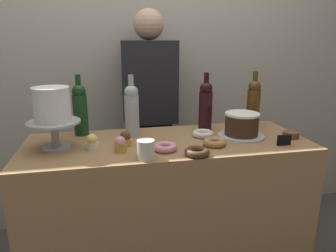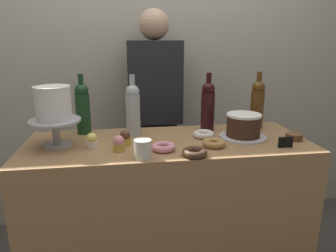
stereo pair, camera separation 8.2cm
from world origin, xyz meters
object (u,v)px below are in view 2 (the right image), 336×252
cake_stand_pedestal (56,128)px  cupcake_lemon (92,141)px  cupcake_chocolate (125,138)px  barista_figure (155,123)px  wine_bottle_clear (133,109)px  donut_chocolate (195,152)px  cookie_stack (294,137)px  white_layer_cake (53,103)px  wine_bottle_dark_red (208,105)px  cupcake_strawberry (119,144)px  coffee_cup_ceramic (143,149)px  donut_maple (214,143)px  price_sign_chalkboard (286,142)px  wine_bottle_amber (257,103)px  chocolate_round_cake (243,125)px  wine_bottle_green (83,108)px  donut_sugar (204,134)px  donut_pink (164,147)px

cake_stand_pedestal → cupcake_lemon: 0.18m
cupcake_chocolate → barista_figure: bearing=71.8°
wine_bottle_clear → donut_chocolate: 0.45m
cupcake_chocolate → cookie_stack: cupcake_chocolate is taller
cake_stand_pedestal → cupcake_lemon: size_ratio=3.25×
white_layer_cake → wine_bottle_dark_red: (0.79, 0.17, -0.07)m
wine_bottle_dark_red → cupcake_strawberry: (-0.50, -0.27, -0.11)m
barista_figure → coffee_cup_ceramic: bearing=-99.4°
donut_maple → coffee_cup_ceramic: 0.37m
donut_chocolate → white_layer_cake: bearing=160.7°
wine_bottle_dark_red → barista_figure: 0.57m
donut_maple → price_sign_chalkboard: 0.34m
wine_bottle_dark_red → cookie_stack: wine_bottle_dark_red is taller
white_layer_cake → cupcake_chocolate: (0.32, -0.02, -0.18)m
wine_bottle_amber → cupcake_lemon: wine_bottle_amber is taller
chocolate_round_cake → coffee_cup_ceramic: bearing=-157.6°
cake_stand_pedestal → wine_bottle_amber: 1.11m
wine_bottle_green → cookie_stack: bearing=-14.5°
donut_chocolate → price_sign_chalkboard: size_ratio=1.60×
cake_stand_pedestal → cookie_stack: cake_stand_pedestal is taller
wine_bottle_amber → cupcake_strawberry: wine_bottle_amber is taller
chocolate_round_cake → donut_maple: size_ratio=1.59×
wine_bottle_amber → cupcake_lemon: (-0.92, -0.23, -0.11)m
cupcake_strawberry → donut_sugar: 0.47m
cake_stand_pedestal → donut_maple: size_ratio=2.15×
white_layer_cake → coffee_cup_ceramic: 0.49m
donut_maple → coffee_cup_ceramic: coffee_cup_ceramic is taller
donut_pink → cookie_stack: size_ratio=1.33×
donut_pink → donut_maple: (0.25, 0.02, 0.00)m
cupcake_strawberry → barista_figure: barista_figure is taller
donut_maple → wine_bottle_clear: bearing=147.8°
cupcake_lemon → cupcake_strawberry: (0.13, -0.06, 0.00)m
chocolate_round_cake → wine_bottle_amber: 0.24m
donut_pink → donut_maple: same height
donut_pink → price_sign_chalkboard: size_ratio=1.60×
wine_bottle_clear → barista_figure: barista_figure is taller
wine_bottle_dark_red → wine_bottle_amber: same height
wine_bottle_clear → cupcake_lemon: size_ratio=4.38×
donut_sugar → donut_chocolate: (-0.11, -0.26, 0.00)m
chocolate_round_cake → wine_bottle_amber: (0.15, 0.18, 0.07)m
wine_bottle_amber → cupcake_lemon: size_ratio=4.38×
wine_bottle_dark_red → cupcake_strawberry: size_ratio=4.38×
donut_sugar → donut_maple: 0.15m
cupcake_chocolate → barista_figure: barista_figure is taller
cupcake_strawberry → cupcake_chocolate: bearing=70.5°
chocolate_round_cake → wine_bottle_green: (-0.83, 0.20, 0.07)m
cookie_stack → price_sign_chalkboard: 0.15m
wine_bottle_amber → cupcake_lemon: bearing=-166.1°
coffee_cup_ceramic → donut_pink: bearing=41.1°
chocolate_round_cake → wine_bottle_green: 0.86m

